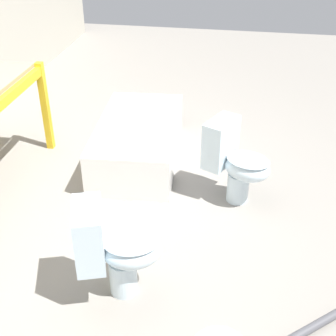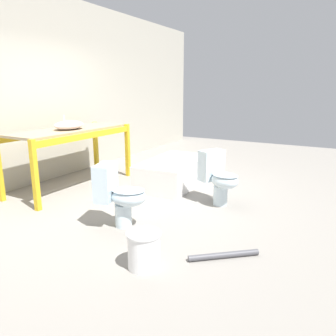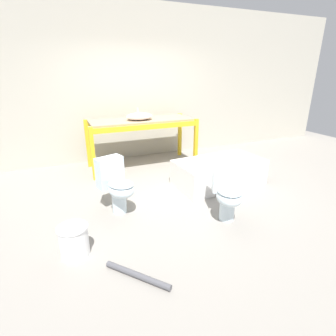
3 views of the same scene
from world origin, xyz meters
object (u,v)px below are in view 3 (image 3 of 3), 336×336
sink_basin (139,116)px  bathtub_main (219,170)px  toilet_far (228,190)px  bucket_white (74,240)px  toilet_near (116,184)px

sink_basin → bathtub_main: 1.85m
toilet_far → bucket_white: toilet_far is taller
bathtub_main → bucket_white: bearing=-161.4°
toilet_far → bucket_white: (-1.94, -0.02, -0.23)m
sink_basin → bathtub_main: bearing=-53.4°
toilet_near → toilet_far: size_ratio=1.00×
toilet_far → bathtub_main: bearing=87.3°
bathtub_main → toilet_near: (-1.84, -0.27, 0.16)m
bucket_white → sink_basin: bearing=58.2°
toilet_near → bucket_white: bearing=-147.8°
bathtub_main → toilet_far: bearing=-121.9°
toilet_near → toilet_far: same height
bathtub_main → bucket_white: (-2.47, -1.04, -0.07)m
toilet_near → toilet_far: bearing=-48.2°
sink_basin → bathtub_main: (1.00, -1.34, -0.79)m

